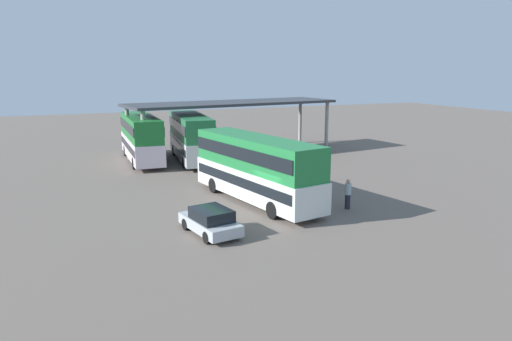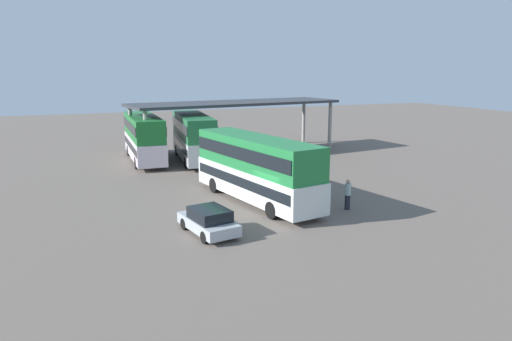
% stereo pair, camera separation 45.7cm
% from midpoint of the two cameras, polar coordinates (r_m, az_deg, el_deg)
% --- Properties ---
extents(ground_plane, '(140.00, 140.00, 0.00)m').
position_cam_midpoint_polar(ground_plane, '(26.93, 2.08, -5.47)').
color(ground_plane, '#665B52').
extents(double_decker_main, '(4.57, 11.32, 4.09)m').
position_cam_midpoint_polar(double_decker_main, '(29.14, -0.46, 0.49)').
color(double_decker_main, silver).
rests_on(double_decker_main, ground_plane).
extents(parked_hatchback, '(2.42, 4.08, 1.35)m').
position_cam_midpoint_polar(parked_hatchback, '(23.94, -6.10, -6.13)').
color(parked_hatchback, '#ACB2B8').
rests_on(parked_hatchback, ground_plane).
extents(double_decker_near_canopy, '(2.74, 10.63, 4.09)m').
position_cam_midpoint_polar(double_decker_near_canopy, '(43.45, -14.09, 4.02)').
color(double_decker_near_canopy, silver).
rests_on(double_decker_near_canopy, ground_plane).
extents(double_decker_mid_row, '(3.50, 10.60, 4.17)m').
position_cam_midpoint_polar(double_decker_mid_row, '(42.79, -8.24, 4.20)').
color(double_decker_mid_row, silver).
rests_on(double_decker_mid_row, ground_plane).
extents(depot_canopy, '(21.21, 8.66, 5.09)m').
position_cam_midpoint_polar(depot_canopy, '(45.77, -3.05, 7.95)').
color(depot_canopy, '#33353A').
rests_on(depot_canopy, ground_plane).
extents(pedestrian_waiting, '(0.38, 0.38, 1.82)m').
position_cam_midpoint_polar(pedestrian_waiting, '(28.39, 10.64, -2.82)').
color(pedestrian_waiting, '#262633').
rests_on(pedestrian_waiting, ground_plane).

